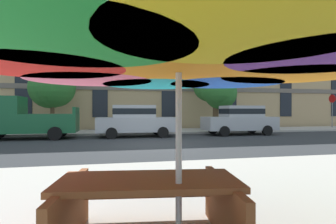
% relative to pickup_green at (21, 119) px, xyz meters
% --- Properties ---
extents(ground_plane, '(120.00, 120.00, 0.00)m').
position_rel_pickup_green_xyz_m(ground_plane, '(6.38, -3.70, -1.03)').
color(ground_plane, '#2D3033').
extents(sidewalk_far, '(56.00, 3.60, 0.12)m').
position_rel_pickup_green_xyz_m(sidewalk_far, '(6.38, 3.10, -0.97)').
color(sidewalk_far, '#B2ADA3').
rests_on(sidewalk_far, ground).
extents(apartment_building, '(41.42, 12.08, 12.80)m').
position_rel_pickup_green_xyz_m(apartment_building, '(6.38, 11.29, 5.37)').
color(apartment_building, tan).
rests_on(apartment_building, ground).
extents(pickup_green, '(5.10, 2.12, 2.20)m').
position_rel_pickup_green_xyz_m(pickup_green, '(0.00, 0.00, 0.00)').
color(pickup_green, '#195933').
rests_on(pickup_green, ground).
extents(sedan_silver, '(4.40, 1.98, 1.78)m').
position_rel_pickup_green_xyz_m(sedan_silver, '(5.88, -0.00, -0.08)').
color(sedan_silver, '#A8AAB2').
rests_on(sedan_silver, ground).
extents(sedan_silver_midblock, '(4.40, 1.98, 1.78)m').
position_rel_pickup_green_xyz_m(sedan_silver_midblock, '(12.29, -0.00, -0.08)').
color(sedan_silver_midblock, '#A8AAB2').
rests_on(sedan_silver_midblock, ground).
extents(stop_sign, '(0.07, 0.68, 2.82)m').
position_rel_pickup_green_xyz_m(stop_sign, '(22.54, 3.70, 0.85)').
color(stop_sign, slate).
rests_on(stop_sign, ground).
extents(street_tree_left, '(3.00, 2.94, 4.31)m').
position_rel_pickup_green_xyz_m(street_tree_left, '(0.84, 3.53, 1.94)').
color(street_tree_left, brown).
rests_on(street_tree_left, ground).
extents(street_tree_middle, '(3.02, 3.14, 4.52)m').
position_rel_pickup_green_xyz_m(street_tree_middle, '(11.87, 2.90, 2.03)').
color(street_tree_middle, brown).
rests_on(street_tree_middle, ground).
extents(patio_umbrella, '(3.89, 3.89, 2.25)m').
position_rel_pickup_green_xyz_m(patio_umbrella, '(5.09, -12.70, 0.97)').
color(patio_umbrella, silver).
rests_on(patio_umbrella, ground).
extents(picnic_table, '(1.99, 1.75, 0.77)m').
position_rel_pickup_green_xyz_m(picnic_table, '(4.84, -12.47, -0.54)').
color(picnic_table, brown).
rests_on(picnic_table, ground).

